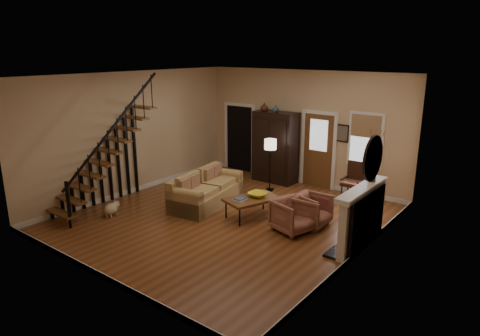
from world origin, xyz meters
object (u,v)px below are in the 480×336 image
Objects in this scene: coffee_table at (252,207)px; floor_lamp at (270,165)px; side_chair at (353,182)px; armoire at (275,147)px; sofa at (207,190)px; armchair_left at (293,216)px; armchair_right at (311,210)px.

coffee_table is 2.13m from floor_lamp.
armoire is at bearing 175.52° from side_chair.
armoire is 0.95× the size of sofa.
armchair_right is at bearing 1.10° from armchair_left.
sofa is 1.50× the size of floor_lamp.
sofa reaches higher than armchair_left.
armchair_right is at bearing -42.76° from armoire.
armoire is 3.77m from armchair_left.
sofa is 2.08m from floor_lamp.
coffee_table is 1.63× the size of armchair_right.
side_chair is at bearing 32.87° from sofa.
floor_lamp is at bearing -65.68° from armoire.
armchair_left reaches higher than coffee_table.
armchair_right reaches higher than coffee_table.
armchair_left reaches higher than armchair_right.
armoire is 3.47m from armchair_right.
coffee_table is at bearing -67.65° from floor_lamp.
sofa is 2.76× the size of armchair_left.
sofa is at bearing -107.57° from floor_lamp.
armchair_left is (1.19, -0.11, 0.12)m from coffee_table.
floor_lamp is (-1.98, 2.03, 0.37)m from armchair_left.
side_chair is (2.17, 0.63, -0.23)m from floor_lamp.
armoire reaches higher than coffee_table.
armoire is 1.43× the size of floor_lamp.
armchair_right is at bearing 18.34° from coffee_table.
armchair_left is 2.67m from side_chair.
sofa is (-0.24, -2.79, -0.64)m from armoire.
coffee_table is 0.86× the size of floor_lamp.
armoire is at bearing 75.07° from sofa.
coffee_table is at bearing -8.48° from sofa.
armchair_left is at bearing -5.17° from coffee_table.
floor_lamp is at bearing 62.48° from sofa.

